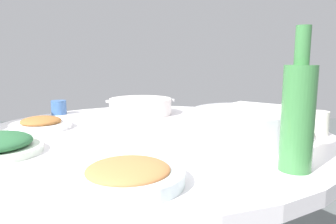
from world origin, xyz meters
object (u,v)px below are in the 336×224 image
rice_bowl (246,124)px  soup_bowl (141,107)px  dish_eggplant (234,112)px  round_dining_table (151,172)px  dish_tofu_braise (128,174)px  green_bottle (298,114)px  tea_cup_far (59,107)px  tea_cup_near (318,123)px  dish_stirfry (41,124)px

rice_bowl → soup_bowl: size_ratio=1.10×
dish_eggplant → round_dining_table: bearing=-142.4°
soup_bowl → dish_eggplant: bearing=-11.8°
dish_tofu_braise → dish_eggplant: (0.37, 0.69, 0.00)m
green_bottle → tea_cup_far: size_ratio=4.77×
dish_tofu_braise → tea_cup_near: size_ratio=2.88×
round_dining_table → dish_tofu_braise: (-0.04, -0.43, 0.15)m
dish_eggplant → green_bottle: size_ratio=0.67×
dish_eggplant → rice_bowl: bearing=-98.9°
rice_bowl → green_bottle: 0.27m
green_bottle → tea_cup_near: bearing=56.0°
dish_eggplant → tea_cup_far: tea_cup_far is taller
dish_stirfry → tea_cup_near: (0.88, -0.13, 0.02)m
round_dining_table → dish_tofu_braise: 0.46m
dish_eggplant → soup_bowl: bearing=168.2°
soup_bowl → dish_eggplant: 0.39m
dish_tofu_braise → dish_eggplant: 0.78m
dish_stirfry → dish_tofu_braise: 0.60m
rice_bowl → dish_eggplant: bearing=81.1°
round_dining_table → soup_bowl: 0.38m
round_dining_table → tea_cup_far: size_ratio=18.38×
dish_stirfry → dish_eggplant: bearing=14.9°
dish_eggplant → green_bottle: bearing=-92.7°
dish_stirfry → dish_tofu_braise: dish_tofu_braise is taller
soup_bowl → dish_stirfry: bearing=-140.4°
green_bottle → dish_stirfry: bearing=146.8°
green_bottle → tea_cup_near: 0.38m
round_dining_table → tea_cup_near: tea_cup_near is taller
green_bottle → rice_bowl: bearing=96.1°
round_dining_table → rice_bowl: size_ratio=3.64×
soup_bowl → tea_cup_near: (0.55, -0.40, 0.01)m
rice_bowl → tea_cup_near: size_ratio=4.25×
rice_bowl → dish_tofu_braise: 0.45m
soup_bowl → tea_cup_far: soup_bowl is taller
round_dining_table → green_bottle: bearing=-50.5°
rice_bowl → dish_tofu_braise: size_ratio=1.48×
soup_bowl → dish_stirfry: size_ratio=1.44×
round_dining_table → dish_eggplant: 0.45m
rice_bowl → tea_cup_near: rice_bowl is taller
dish_stirfry → dish_eggplant: (0.70, 0.19, 0.00)m
soup_bowl → dish_tofu_braise: soup_bowl is taller
rice_bowl → dish_eggplant: rice_bowl is taller
dish_stirfry → dish_eggplant: 0.73m
dish_tofu_braise → tea_cup_far: (-0.35, 0.78, 0.01)m
dish_eggplant → dish_stirfry: bearing=-165.1°
dish_stirfry → green_bottle: (0.67, -0.44, 0.10)m
rice_bowl → dish_stirfry: rice_bowl is taller
dish_tofu_braise → green_bottle: bearing=10.0°
round_dining_table → dish_stirfry: bearing=169.2°
green_bottle → tea_cup_near: size_ratio=4.01×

